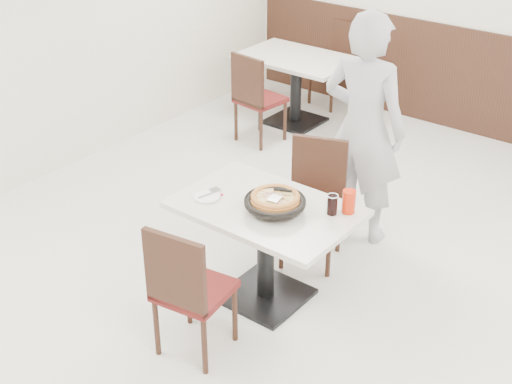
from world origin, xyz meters
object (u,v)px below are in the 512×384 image
Objects in this scene: red_cup at (349,202)px; side_plate at (207,197)px; cola_glass at (332,205)px; chair_near at (194,287)px; chair_far at (312,206)px; bg_chair_left_near at (261,97)px; pizza at (275,199)px; bg_chair_left_far at (333,65)px; diner_person at (363,129)px; main_table at (266,253)px; pizza_pan at (275,206)px; bg_table_left at (296,90)px.

side_plate is at bearing -153.72° from red_cup.
cola_glass reaches higher than side_plate.
chair_near is 1.00× the size of chair_far.
chair_far is at bearing -36.49° from bg_chair_left_near.
pizza is at bearing 22.91° from side_plate.
red_cup is 2.86m from bg_chair_left_near.
cola_glass is 0.14× the size of bg_chair_left_far.
diner_person is at bearing -117.75° from chair_far.
red_cup is (0.07, 0.08, 0.02)m from cola_glass.
pizza_pan reaches higher than main_table.
red_cup is at bearing 36.18° from pizza_pan.
chair_far is at bearing 76.49° from diner_person.
cola_glass is (0.42, -0.41, 0.34)m from chair_far.
diner_person is (0.08, 1.85, 0.45)m from chair_near.
chair_far is at bearing 99.68° from pizza_pan.
pizza is at bearing -44.26° from bg_chair_left_near.
bg_chair_left_near and bg_chair_left_far have the same top height.
main_table is 3.52× the size of pizza_pan.
main_table is 1.26× the size of bg_chair_left_near.
chair_near is 2.72× the size of pizza.
chair_near is at bearing 124.14° from bg_chair_left_far.
chair_far and bg_chair_left_near have the same top height.
side_plate is at bearing -163.44° from pizza_pan.
chair_far is 3.27m from bg_chair_left_far.
pizza_pan is at bearing -10.43° from main_table.
chair_near reaches higher than pizza_pan.
main_table is 3.20m from bg_table_left.
diner_person reaches higher than bg_chair_left_near.
diner_person is (0.07, 0.56, 0.45)m from chair_far.
pizza_pan is (0.08, -0.02, 0.42)m from main_table.
pizza_pan is (0.10, -0.61, 0.32)m from chair_far.
bg_chair_left_far reaches higher than red_cup.
bg_chair_left_far is at bearing -59.19° from diner_person.
pizza is 2.73m from bg_chair_left_near.
pizza is at bearing 75.04° from chair_near.
red_cup is at bearing 109.39° from diner_person.
main_table is 2.70m from bg_chair_left_near.
bg_table_left is at bearing -72.55° from chair_far.
chair_far is at bearing 97.35° from pizza.
bg_chair_left_near is (-1.73, 2.09, -0.34)m from pizza.
pizza_pan is 0.06m from pizza.
chair_far reaches higher than cola_glass.
cola_glass is 0.14× the size of bg_chair_left_near.
bg_chair_left_near is at bearing 139.35° from red_cup.
main_table is at bearing 169.57° from pizza_pan.
chair_near is 1.14m from red_cup.
pizza_pan is 0.98× the size of pizza.
main_table is 0.43m from pizza_pan.
pizza_pan is 1.18m from diner_person.
chair_far is at bearing 135.76° from cola_glass.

